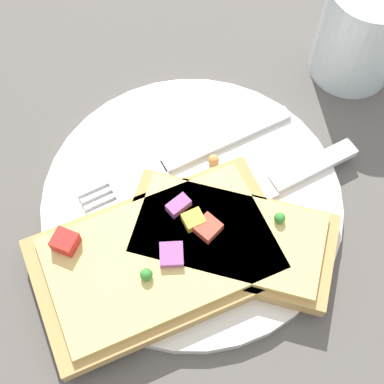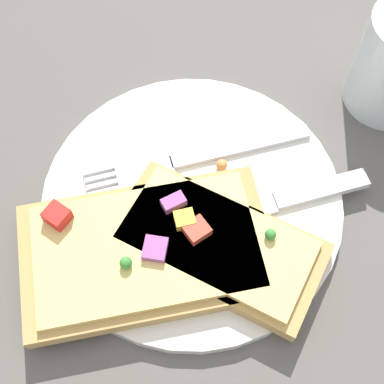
# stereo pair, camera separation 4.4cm
# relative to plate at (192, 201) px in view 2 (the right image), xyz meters

# --- Properties ---
(ground_plane) EXTENTS (4.00, 4.00, 0.00)m
(ground_plane) POSITION_rel_plate_xyz_m (0.00, 0.00, -0.01)
(ground_plane) COLOR #56514C
(plate) EXTENTS (0.25, 0.25, 0.01)m
(plate) POSITION_rel_plate_xyz_m (0.00, 0.00, 0.00)
(plate) COLOR silver
(plate) RESTS_ON ground
(fork) EXTENTS (0.13, 0.18, 0.01)m
(fork) POSITION_rel_plate_xyz_m (0.03, -0.02, 0.01)
(fork) COLOR silver
(fork) RESTS_ON plate
(knife) EXTENTS (0.13, 0.19, 0.01)m
(knife) POSITION_rel_plate_xyz_m (-0.05, -0.03, 0.01)
(knife) COLOR silver
(knife) RESTS_ON plate
(pizza_slice_main) EXTENTS (0.21, 0.22, 0.03)m
(pizza_slice_main) POSITION_rel_plate_xyz_m (-0.01, 0.06, 0.02)
(pizza_slice_main) COLOR tan
(pizza_slice_main) RESTS_ON plate
(pizza_slice_corner) EXTENTS (0.18, 0.12, 0.03)m
(pizza_slice_corner) POSITION_rel_plate_xyz_m (-0.04, 0.02, 0.02)
(pizza_slice_corner) COLOR tan
(pizza_slice_corner) RESTS_ON plate
(crumb_scatter) EXTENTS (0.08, 0.10, 0.01)m
(crumb_scatter) POSITION_rel_plate_xyz_m (-0.01, -0.00, 0.01)
(crumb_scatter) COLOR #A18E55
(crumb_scatter) RESTS_ON plate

